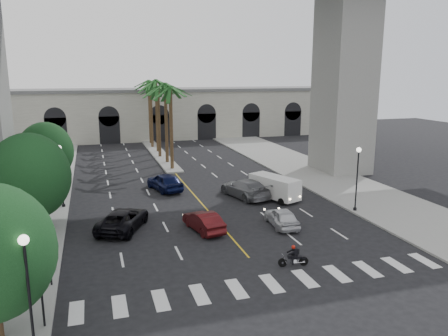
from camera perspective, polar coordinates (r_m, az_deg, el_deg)
ground at (r=25.69m, az=4.89°, el=-13.34°), size 140.00×140.00×0.00m
sidewalk_left at (r=38.57m, az=-25.62°, el=-5.55°), size 8.00×100.00×0.15m
sidewalk_right at (r=44.89m, az=15.64°, el=-2.38°), size 8.00×100.00×0.15m
median at (r=61.08m, az=-8.46°, el=1.79°), size 2.00×24.00×0.20m
pier_building at (r=77.24m, az=-10.48°, el=7.02°), size 71.00×10.50×8.50m
palm_a at (r=50.25m, az=-7.03°, el=9.93°), size 3.20×3.20×10.30m
palm_b at (r=54.20m, az=-7.68°, el=10.37°), size 3.20×3.20×10.60m
palm_c at (r=58.12m, az=-8.63°, el=10.01°), size 3.20×3.20×10.10m
palm_d at (r=62.10m, az=-8.88°, el=10.82°), size 3.20×3.20×10.90m
palm_e at (r=66.04m, az=-9.60°, el=10.47°), size 3.20×3.20×10.40m
palm_f at (r=70.04m, az=-9.80°, el=10.79°), size 3.20×3.20×10.70m
street_tree_mid at (r=32.46m, az=-24.05°, el=-1.03°), size 5.44×5.44×7.21m
street_tree_far at (r=44.23m, az=-22.24°, el=2.01°), size 5.04×5.04×6.68m
lamp_post_left_near at (r=18.41m, az=-24.17°, el=-14.17°), size 0.40×0.40×5.35m
lamp_post_left_far at (r=38.35m, az=-20.53°, el=-0.35°), size 0.40×0.40×5.35m
lamp_post_right at (r=36.55m, az=17.01°, el=-0.69°), size 0.40×0.40×5.35m
traffic_signal_near at (r=20.94m, az=-22.91°, el=-12.93°), size 0.25×0.18×3.65m
traffic_signal_far at (r=24.62m, az=-22.02°, el=-9.05°), size 0.25×0.18×3.65m
motorcycle_rider at (r=26.35m, az=9.16°, el=-11.36°), size 1.81×0.51×1.31m
car_a at (r=32.68m, az=7.54°, el=-6.37°), size 1.92×4.20×1.40m
car_b at (r=31.51m, az=-2.69°, el=-6.96°), size 2.34×4.53×1.42m
car_c at (r=32.54m, az=-13.08°, el=-6.55°), size 4.61×6.06×1.53m
car_d at (r=39.77m, az=2.74°, el=-2.65°), size 3.73×6.23×1.69m
car_e at (r=42.46m, az=-7.76°, el=-1.78°), size 3.26×5.35×1.70m
cargo_van at (r=39.25m, az=6.65°, el=-2.45°), size 3.52×5.20×2.08m
pedestrian_a at (r=29.02m, az=-24.93°, el=-9.21°), size 0.72×0.57×1.75m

